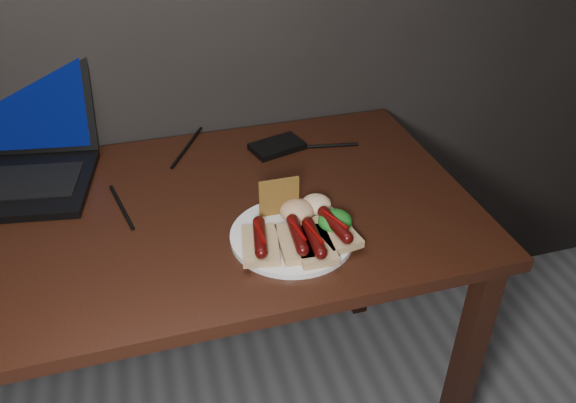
{
  "coord_description": "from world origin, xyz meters",
  "views": [
    {
      "loc": [
        0.01,
        0.37,
        1.46
      ],
      "look_at": [
        0.27,
        1.26,
        0.82
      ],
      "focal_mm": 35.0,
      "sensor_mm": 36.0,
      "label": 1
    }
  ],
  "objects": [
    {
      "name": "crispbread",
      "position": [
        0.26,
        1.3,
        0.8
      ],
      "size": [
        0.08,
        0.01,
        0.08
      ],
      "primitive_type": "cube",
      "color": "olive",
      "rests_on": "plate"
    },
    {
      "name": "desk_cables",
      "position": [
        0.0,
        1.53,
        0.75
      ],
      "size": [
        0.95,
        0.42,
        0.01
      ],
      "color": "black",
      "rests_on": "desk"
    },
    {
      "name": "bread_sausage_right",
      "position": [
        0.35,
        1.19,
        0.78
      ],
      "size": [
        0.09,
        0.13,
        0.04
      ],
      "color": "#D7B17E",
      "rests_on": "plate"
    },
    {
      "name": "desk",
      "position": [
        0.0,
        1.38,
        0.66
      ],
      "size": [
        1.4,
        0.7,
        0.75
      ],
      "color": "#34150D",
      "rests_on": "ground"
    },
    {
      "name": "bread_sausage_left",
      "position": [
        0.2,
        1.2,
        0.78
      ],
      "size": [
        0.09,
        0.13,
        0.04
      ],
      "color": "#D7B17E",
      "rests_on": "plate"
    },
    {
      "name": "bread_sausage_center",
      "position": [
        0.27,
        1.18,
        0.78
      ],
      "size": [
        0.08,
        0.12,
        0.04
      ],
      "color": "#D7B17E",
      "rests_on": "plate"
    },
    {
      "name": "plate",
      "position": [
        0.27,
        1.23,
        0.76
      ],
      "size": [
        0.28,
        0.28,
        0.01
      ],
      "primitive_type": "cylinder",
      "rotation": [
        0.0,
        0.0,
        0.13
      ],
      "color": "white",
      "rests_on": "desk"
    },
    {
      "name": "coleslaw_mound",
      "position": [
        0.34,
        1.29,
        0.78
      ],
      "size": [
        0.06,
        0.06,
        0.04
      ],
      "primitive_type": "ellipsoid",
      "color": "silver",
      "rests_on": "plate"
    },
    {
      "name": "laptop",
      "position": [
        -0.29,
        1.63,
        0.8
      ],
      "size": [
        0.4,
        0.41,
        0.25
      ],
      "color": "black",
      "rests_on": "desk"
    },
    {
      "name": "salsa_mound",
      "position": [
        0.29,
        1.27,
        0.78
      ],
      "size": [
        0.07,
        0.07,
        0.04
      ],
      "primitive_type": "ellipsoid",
      "color": "#98280F",
      "rests_on": "plate"
    },
    {
      "name": "salad_greens",
      "position": [
        0.36,
        1.22,
        0.78
      ],
      "size": [
        0.07,
        0.07,
        0.04
      ],
      "primitive_type": "ellipsoid",
      "color": "#115618",
      "rests_on": "plate"
    },
    {
      "name": "bread_sausage_extra",
      "position": [
        0.29,
        1.17,
        0.78
      ],
      "size": [
        0.08,
        0.12,
        0.04
      ],
      "color": "#D7B17E",
      "rests_on": "plate"
    },
    {
      "name": "hard_drive",
      "position": [
        0.34,
        1.59,
        0.76
      ],
      "size": [
        0.15,
        0.11,
        0.02
      ],
      "primitive_type": "cube",
      "rotation": [
        0.0,
        0.0,
        0.28
      ],
      "color": "black",
      "rests_on": "desk"
    }
  ]
}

